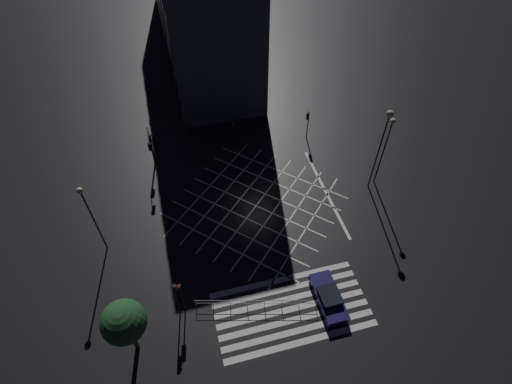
% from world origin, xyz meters
% --- Properties ---
extents(ground_plane, '(200.00, 200.00, 0.00)m').
position_xyz_m(ground_plane, '(0.00, 0.00, 0.00)').
color(ground_plane, black).
extents(road_markings, '(18.24, 23.14, 0.01)m').
position_xyz_m(road_markings, '(0.35, -6.25, 0.00)').
color(road_markings, silver).
rests_on(road_markings, ground_plane).
extents(traffic_light_median_north, '(0.36, 0.39, 4.18)m').
position_xyz_m(traffic_light_median_north, '(-0.36, 8.22, 2.99)').
color(traffic_light_median_north, black).
rests_on(traffic_light_median_north, ground_plane).
extents(traffic_light_ne_main, '(0.39, 0.36, 3.54)m').
position_xyz_m(traffic_light_ne_main, '(8.09, 8.46, 2.54)').
color(traffic_light_ne_main, black).
rests_on(traffic_light_ne_main, ground_plane).
extents(traffic_light_nw_main, '(0.39, 0.36, 4.14)m').
position_xyz_m(traffic_light_nw_main, '(-8.86, 8.34, 2.96)').
color(traffic_light_nw_main, black).
rests_on(traffic_light_nw_main, ground_plane).
extents(traffic_light_sw_cross, '(0.36, 0.39, 3.56)m').
position_xyz_m(traffic_light_sw_cross, '(-8.14, -8.85, 2.55)').
color(traffic_light_sw_cross, black).
rests_on(traffic_light_sw_cross, ground_plane).
extents(traffic_light_nw_cross, '(0.36, 2.72, 4.59)m').
position_xyz_m(traffic_light_nw_cross, '(-8.90, 7.65, 3.38)').
color(traffic_light_nw_cross, black).
rests_on(traffic_light_nw_cross, ground_plane).
extents(traffic_light_sw_main, '(0.39, 0.36, 4.07)m').
position_xyz_m(traffic_light_sw_main, '(-8.47, -9.03, 2.91)').
color(traffic_light_sw_main, black).
rests_on(traffic_light_sw_main, ground_plane).
extents(street_lamp_east, '(0.49, 0.49, 7.78)m').
position_xyz_m(street_lamp_east, '(-14.06, -1.32, 5.42)').
color(street_lamp_east, black).
rests_on(street_lamp_east, ground_plane).
extents(street_lamp_west, '(0.51, 0.51, 8.01)m').
position_xyz_m(street_lamp_west, '(12.55, 0.07, 5.69)').
color(street_lamp_west, black).
rests_on(street_lamp_west, ground_plane).
extents(street_lamp_far, '(0.64, 0.64, 9.31)m').
position_xyz_m(street_lamp_far, '(11.71, -0.33, 7.15)').
color(street_lamp_far, black).
rests_on(street_lamp_far, ground_plane).
extents(street_tree_near, '(3.08, 3.08, 5.78)m').
position_xyz_m(street_tree_near, '(-11.98, -11.00, 4.21)').
color(street_tree_near, '#38281C').
rests_on(street_tree_near, ground_plane).
extents(waiting_car, '(1.77, 4.45, 1.28)m').
position_xyz_m(waiting_car, '(3.04, -11.15, 0.62)').
color(waiting_car, '#191951').
rests_on(waiting_car, ground_plane).
extents(pedestrian_railing, '(9.24, 2.47, 1.05)m').
position_xyz_m(pedestrian_railing, '(-2.67, -10.16, 0.67)').
color(pedestrian_railing, '#B7B7BC').
rests_on(pedestrian_railing, ground_plane).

